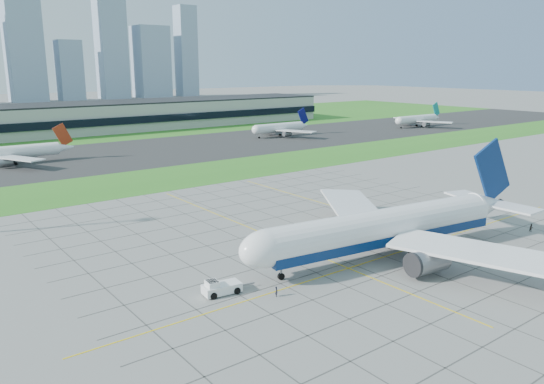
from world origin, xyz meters
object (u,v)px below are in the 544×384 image
at_px(pushback_tug, 220,287).
at_px(distant_jet_1, 5,153).
at_px(crew_far, 531,228).
at_px(airliner, 385,228).
at_px(distant_jet_2, 280,128).
at_px(crew_near, 276,292).
at_px(distant_jet_3, 418,119).

xyz_separation_m(pushback_tug, distant_jet_1, (-2.10, 144.43, 3.39)).
distance_m(pushback_tug, crew_far, 72.73).
relative_size(airliner, distant_jet_2, 1.55).
relative_size(airliner, crew_near, 39.22).
height_order(pushback_tug, distant_jet_2, distant_jet_2).
bearing_deg(pushback_tug, airliner, 0.21).
xyz_separation_m(crew_far, distant_jet_1, (-73.52, 158.20, 3.58)).
bearing_deg(crew_far, distant_jet_1, 143.48).
xyz_separation_m(airliner, distant_jet_1, (-36.09, 148.86, -1.19)).
distance_m(airliner, crew_far, 38.87).
relative_size(crew_near, crew_far, 0.94).
distance_m(airliner, crew_near, 27.95).
bearing_deg(distant_jet_2, distant_jet_3, -9.04).
bearing_deg(airliner, crew_near, -168.52).
relative_size(pushback_tug, crew_near, 5.34).
xyz_separation_m(airliner, pushback_tug, (-33.98, 4.43, -4.58)).
relative_size(pushback_tug, crew_far, 4.99).
distance_m(crew_far, distant_jet_3, 209.41).
bearing_deg(pushback_tug, crew_far, -3.27).
bearing_deg(distant_jet_1, distant_jet_3, -3.09).
relative_size(pushback_tug, distant_jet_1, 0.20).
height_order(airliner, distant_jet_2, airliner).
relative_size(pushback_tug, distant_jet_2, 0.21).
bearing_deg(distant_jet_1, airliner, -76.37).
distance_m(crew_near, distant_jet_2, 195.89).
distance_m(pushback_tug, distant_jet_1, 144.48).
bearing_deg(crew_near, distant_jet_1, 38.45).
relative_size(airliner, pushback_tug, 7.35).
height_order(pushback_tug, crew_far, pushback_tug).
relative_size(airliner, distant_jet_1, 1.49).
distance_m(airliner, distant_jet_2, 178.52).
bearing_deg(crew_near, pushback_tug, 81.26).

